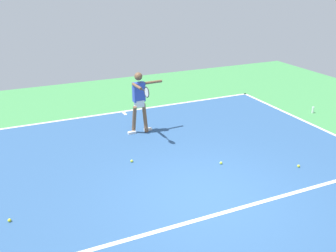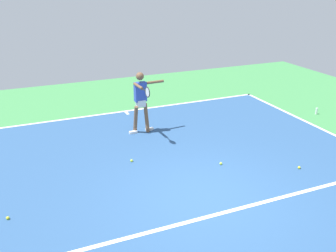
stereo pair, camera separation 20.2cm
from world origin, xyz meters
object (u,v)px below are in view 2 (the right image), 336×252
(tennis_player, at_px, (141,98))
(tennis_ball_by_baseline, at_px, (8,218))
(tennis_ball_near_service_line, at_px, (132,161))
(tennis_ball_near_player, at_px, (221,164))
(tennis_ball_centre_court, at_px, (299,167))
(water_bottle, at_px, (316,111))

(tennis_player, bearing_deg, tennis_ball_by_baseline, 35.58)
(tennis_ball_by_baseline, xyz_separation_m, tennis_ball_near_service_line, (-2.92, -1.37, 0.00))
(tennis_ball_near_player, xyz_separation_m, tennis_ball_near_service_line, (1.98, -1.01, 0.00))
(tennis_player, xyz_separation_m, tennis_ball_centre_court, (-2.75, 3.63, -1.03))
(tennis_ball_near_player, bearing_deg, tennis_ball_near_service_line, -26.89)
(tennis_ball_by_baseline, bearing_deg, tennis_ball_centre_court, 175.17)
(tennis_ball_centre_court, xyz_separation_m, tennis_ball_near_player, (1.64, -0.92, 0.00))
(tennis_player, distance_m, tennis_ball_centre_court, 4.67)
(tennis_player, relative_size, tennis_ball_centre_court, 27.67)
(tennis_player, distance_m, tennis_ball_near_service_line, 2.18)
(tennis_player, height_order, water_bottle, tennis_player)
(tennis_ball_by_baseline, bearing_deg, tennis_player, -140.91)
(water_bottle, bearing_deg, tennis_player, -7.69)
(tennis_player, bearing_deg, tennis_ball_near_player, 108.69)
(tennis_ball_near_player, bearing_deg, tennis_player, -67.80)
(tennis_player, relative_size, tennis_ball_near_player, 27.67)
(tennis_ball_by_baseline, height_order, tennis_ball_near_player, same)
(tennis_ball_centre_court, distance_m, tennis_ball_near_service_line, 4.10)
(tennis_ball_near_service_line, distance_m, water_bottle, 6.85)
(tennis_ball_centre_court, xyz_separation_m, tennis_ball_near_service_line, (3.62, -1.92, 0.00))
(tennis_player, bearing_deg, water_bottle, 168.81)
(tennis_ball_near_player, height_order, water_bottle, water_bottle)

